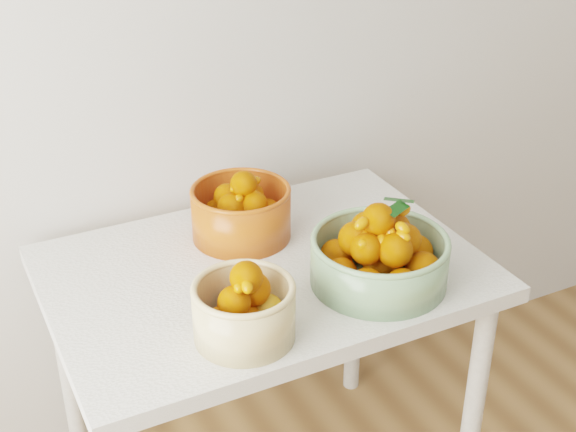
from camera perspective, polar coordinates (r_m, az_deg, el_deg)
name	(u,v)px	position (r m, az deg, el deg)	size (l,w,h in m)	color
table	(265,300)	(1.94, -1.67, -5.99)	(1.00, 0.70, 0.75)	silver
bowl_cream	(244,309)	(1.63, -3.14, -6.62)	(0.25, 0.25, 0.18)	#DBBC83
bowl_green	(380,255)	(1.81, 6.54, -2.80)	(0.39, 0.39, 0.20)	#80A679
bowl_orange	(241,211)	(1.98, -3.34, 0.36)	(0.27, 0.27, 0.18)	#C14416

